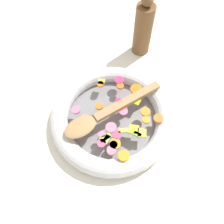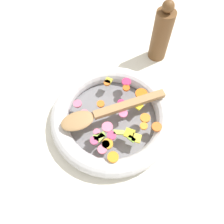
{
  "view_description": "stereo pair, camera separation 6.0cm",
  "coord_description": "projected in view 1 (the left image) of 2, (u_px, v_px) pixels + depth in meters",
  "views": [
    {
      "loc": [
        0.08,
        -0.28,
        0.58
      ],
      "look_at": [
        0.0,
        0.0,
        0.05
      ],
      "focal_mm": 35.0,
      "sensor_mm": 36.0,
      "label": 1
    },
    {
      "loc": [
        0.14,
        -0.26,
        0.58
      ],
      "look_at": [
        0.0,
        0.0,
        0.05
      ],
      "focal_mm": 35.0,
      "sensor_mm": 36.0,
      "label": 2
    }
  ],
  "objects": [
    {
      "name": "chopped_vegetables",
      "position": [
        118.0,
        119.0,
        0.59
      ],
      "size": [
        0.26,
        0.26,
        0.01
      ],
      "color": "orange",
      "rests_on": "skillet"
    },
    {
      "name": "ground_plane",
      "position": [
        112.0,
        120.0,
        0.65
      ],
      "size": [
        4.0,
        4.0,
        0.0
      ],
      "primitive_type": "plane",
      "color": "silver"
    },
    {
      "name": "skillet",
      "position": [
        112.0,
        117.0,
        0.63
      ],
      "size": [
        0.35,
        0.35,
        0.05
      ],
      "color": "slate",
      "rests_on": "ground_plane"
    },
    {
      "name": "pepper_mill",
      "position": [
        143.0,
        29.0,
        0.7
      ],
      "size": [
        0.06,
        0.06,
        0.21
      ],
      "color": "brown",
      "rests_on": "ground_plane"
    },
    {
      "name": "wooden_spoon",
      "position": [
        104.0,
        114.0,
        0.59
      ],
      "size": [
        0.23,
        0.25,
        0.01
      ],
      "color": "#A87F51",
      "rests_on": "chopped_vegetables"
    }
  ]
}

